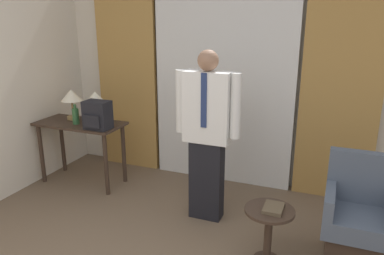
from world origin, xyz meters
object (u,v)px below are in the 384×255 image
at_px(side_table, 269,226).
at_px(table_lamp_left, 71,97).
at_px(book, 273,208).
at_px(armchair, 359,223).
at_px(table_lamp_right, 95,100).
at_px(desk, 81,133).
at_px(person, 207,131).
at_px(backpack, 97,115).
at_px(bottle_near_edge, 76,116).

bearing_deg(side_table, table_lamp_left, 162.04).
bearing_deg(side_table, book, 5.69).
distance_m(table_lamp_left, side_table, 2.84).
bearing_deg(armchair, table_lamp_right, 169.95).
xyz_separation_m(side_table, book, (0.03, 0.00, 0.17)).
bearing_deg(armchair, table_lamp_left, 170.99).
xyz_separation_m(desk, table_lamp_left, (-0.17, 0.10, 0.42)).
bearing_deg(table_lamp_right, armchair, -10.05).
bearing_deg(armchair, desk, 172.31).
xyz_separation_m(table_lamp_right, armchair, (2.97, -0.53, -0.70)).
bearing_deg(book, side_table, -174.31).
bearing_deg(book, table_lamp_left, 162.27).
bearing_deg(side_table, table_lamp_right, 159.49).
distance_m(person, side_table, 1.07).
distance_m(backpack, side_table, 2.26).
xyz_separation_m(desk, table_lamp_right, (0.17, 0.10, 0.42)).
height_order(desk, bottle_near_edge, bottle_near_edge).
bearing_deg(armchair, side_table, -155.23).
bearing_deg(side_table, bottle_near_edge, 164.35).
distance_m(table_lamp_left, armchair, 3.43).
bearing_deg(book, desk, 163.25).
height_order(backpack, armchair, backpack).
height_order(table_lamp_left, person, person).
relative_size(table_lamp_right, book, 1.76).
distance_m(bottle_near_edge, book, 2.59).
height_order(table_lamp_left, bottle_near_edge, table_lamp_left).
relative_size(table_lamp_right, bottle_near_edge, 1.56).
xyz_separation_m(table_lamp_right, bottle_near_edge, (-0.18, -0.16, -0.18)).
relative_size(bottle_near_edge, person, 0.14).
height_order(desk, book, desk).
xyz_separation_m(person, side_table, (0.73, -0.52, -0.59)).
bearing_deg(person, table_lamp_left, 169.96).
xyz_separation_m(bottle_near_edge, book, (2.47, -0.68, -0.36)).
height_order(side_table, book, book).
bearing_deg(table_lamp_left, armchair, -9.01).
relative_size(backpack, side_table, 0.65).
height_order(table_lamp_right, person, person).
bearing_deg(desk, bottle_near_edge, -92.44).
bearing_deg(desk, book, -16.75).
bearing_deg(table_lamp_left, desk, -30.33).
height_order(table_lamp_left, backpack, table_lamp_left).
distance_m(table_lamp_right, person, 1.58).
relative_size(desk, person, 0.62).
bearing_deg(person, backpack, 175.62).
bearing_deg(bottle_near_edge, desk, 87.56).
distance_m(backpack, book, 2.24).
relative_size(table_lamp_right, armchair, 0.41).
distance_m(table_lamp_left, person, 1.92).
xyz_separation_m(bottle_near_edge, person, (1.71, -0.17, 0.06)).
xyz_separation_m(table_lamp_right, book, (2.30, -0.85, -0.54)).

